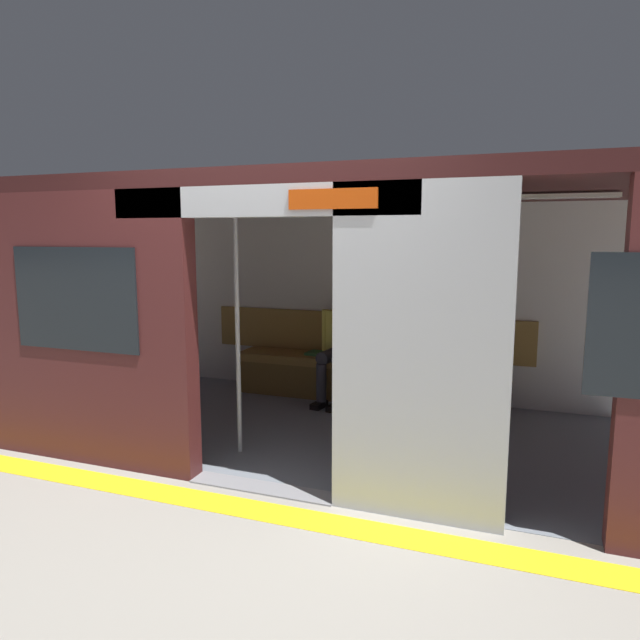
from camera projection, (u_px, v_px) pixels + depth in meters
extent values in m
plane|color=gray|center=(263.00, 489.00, 3.96)|extent=(60.00, 60.00, 0.00)
cube|color=yellow|center=(243.00, 507.00, 3.68)|extent=(8.00, 0.24, 0.01)
cube|color=#ADAFB5|center=(419.00, 355.00, 3.42)|extent=(1.06, 0.12, 2.05)
cube|color=black|center=(420.00, 315.00, 3.38)|extent=(0.58, 0.02, 0.55)
cube|color=#4C1E1E|center=(44.00, 327.00, 4.45)|extent=(2.67, 0.16, 2.05)
cube|color=black|center=(75.00, 299.00, 4.19)|extent=(1.10, 0.02, 0.76)
cube|color=#ADAFB5|center=(259.00, 201.00, 3.67)|extent=(2.13, 0.16, 0.20)
cube|color=#BF3F0C|center=(332.00, 199.00, 3.40)|extent=(0.56, 0.02, 0.12)
cube|color=#351515|center=(327.00, 190.00, 4.85)|extent=(6.40, 2.77, 0.12)
cube|color=slate|center=(326.00, 429.00, 5.17)|extent=(6.08, 2.61, 0.01)
cube|color=silver|center=(367.00, 301.00, 6.23)|extent=(6.08, 0.10, 2.05)
cube|color=olive|center=(365.00, 334.00, 6.22)|extent=(3.52, 0.06, 0.45)
cube|color=white|center=(327.00, 201.00, 4.87)|extent=(4.48, 0.16, 0.03)
cube|color=gray|center=(263.00, 488.00, 3.96)|extent=(1.06, 0.19, 0.01)
cube|color=olive|center=(359.00, 362.00, 6.06)|extent=(2.68, 0.44, 0.09)
cube|color=brown|center=(353.00, 387.00, 5.90)|extent=(2.68, 0.04, 0.36)
cube|color=#D8CC4C|center=(347.00, 334.00, 6.04)|extent=(0.41, 0.27, 0.50)
sphere|color=#8C664C|center=(347.00, 302.00, 5.99)|extent=(0.21, 0.21, 0.21)
sphere|color=brown|center=(347.00, 298.00, 5.99)|extent=(0.19, 0.19, 0.19)
cylinder|color=#D8CC4C|center=(366.00, 334.00, 5.90)|extent=(0.08, 0.08, 0.44)
cylinder|color=#D8CC4C|center=(326.00, 330.00, 6.12)|extent=(0.08, 0.08, 0.44)
cylinder|color=#2D2D38|center=(346.00, 357.00, 5.85)|extent=(0.19, 0.41, 0.14)
cylinder|color=#2D2D38|center=(330.00, 355.00, 5.94)|extent=(0.19, 0.41, 0.14)
cylinder|color=#2D2D38|center=(337.00, 386.00, 5.72)|extent=(0.10, 0.10, 0.41)
cylinder|color=#2D2D38|center=(321.00, 383.00, 5.80)|extent=(0.10, 0.10, 0.41)
cube|color=black|center=(335.00, 408.00, 5.70)|extent=(0.13, 0.23, 0.06)
cube|color=black|center=(319.00, 405.00, 5.79)|extent=(0.13, 0.23, 0.06)
cube|color=black|center=(387.00, 352.00, 5.93)|extent=(0.26, 0.14, 0.17)
cube|color=black|center=(385.00, 354.00, 5.86)|extent=(0.02, 0.01, 0.14)
cube|color=#33723F|center=(315.00, 353.00, 6.24)|extent=(0.18, 0.24, 0.03)
cylinder|color=silver|center=(238.00, 328.00, 4.48)|extent=(0.04, 0.04, 2.03)
cylinder|color=silver|center=(358.00, 333.00, 4.27)|extent=(0.04, 0.04, 2.03)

